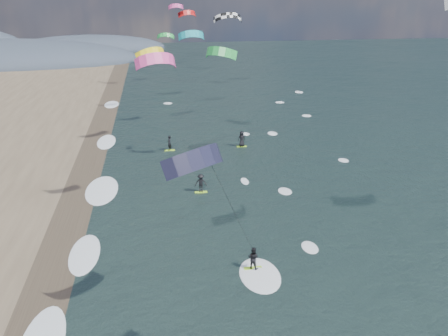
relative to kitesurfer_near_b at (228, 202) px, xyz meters
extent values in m
cube|color=#382D23|center=(-10.58, 2.53, -6.83)|extent=(3.00, 240.00, 0.00)
ellipsoid|color=#3D4756|center=(-20.58, 112.53, -6.84)|extent=(40.00, 18.00, 7.00)
cube|color=#A1E328|center=(2.27, 4.18, -6.81)|extent=(1.19, 0.37, 0.05)
imported|color=black|center=(2.27, 4.18, -6.03)|extent=(0.93, 0.88, 1.51)
ellipsoid|color=white|center=(2.57, 3.38, -6.84)|extent=(2.60, 4.20, 0.12)
cylinder|color=black|center=(0.52, 1.18, -1.13)|extent=(0.02, 0.02, 11.22)
cube|color=#A1E328|center=(0.05, 16.86, -6.81)|extent=(1.10, 0.35, 0.05)
imported|color=black|center=(0.05, 16.86, -5.95)|extent=(1.10, 0.65, 1.67)
cube|color=#A1E328|center=(5.70, 28.78, -6.81)|extent=(1.10, 0.35, 0.05)
imported|color=black|center=(5.70, 28.78, -5.92)|extent=(0.92, 0.67, 1.73)
cube|color=#A1E328|center=(-2.32, 28.54, -6.81)|extent=(1.10, 0.35, 0.05)
imported|color=black|center=(-2.32, 28.54, -5.96)|extent=(0.61, 0.71, 1.65)
ellipsoid|color=white|center=(-9.38, 7.53, -6.84)|extent=(2.40, 5.40, 0.11)
ellipsoid|color=white|center=(-9.38, 18.53, -6.84)|extent=(2.40, 5.40, 0.11)
ellipsoid|color=white|center=(-9.38, 32.53, -6.84)|extent=(2.40, 5.40, 0.11)
ellipsoid|color=white|center=(-9.38, 50.53, -6.84)|extent=(2.40, 5.40, 0.11)
camera|label=1|loc=(-3.35, -23.23, 11.00)|focal=40.00mm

